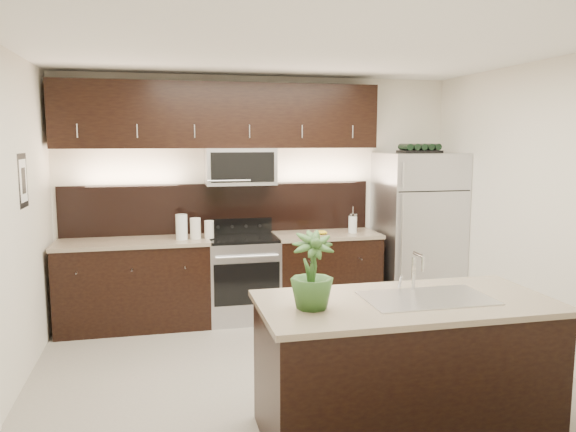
# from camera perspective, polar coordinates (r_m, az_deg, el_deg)

# --- Properties ---
(ground) EXTENTS (4.50, 4.50, 0.00)m
(ground) POSITION_cam_1_polar(r_m,az_deg,el_deg) (4.91, 1.43, -16.20)
(ground) COLOR gray
(ground) RESTS_ON ground
(room_walls) EXTENTS (4.52, 4.02, 2.71)m
(room_walls) POSITION_cam_1_polar(r_m,az_deg,el_deg) (4.43, 0.23, 3.92)
(room_walls) COLOR silver
(room_walls) RESTS_ON ground
(counter_run) EXTENTS (3.51, 0.65, 0.94)m
(counter_run) POSITION_cam_1_polar(r_m,az_deg,el_deg) (6.26, -6.49, -6.36)
(counter_run) COLOR black
(counter_run) RESTS_ON ground
(upper_fixtures) EXTENTS (3.49, 0.40, 1.66)m
(upper_fixtures) POSITION_cam_1_polar(r_m,az_deg,el_deg) (6.22, -6.64, 9.07)
(upper_fixtures) COLOR black
(upper_fixtures) RESTS_ON counter_run
(island) EXTENTS (1.96, 0.96, 0.94)m
(island) POSITION_cam_1_polar(r_m,az_deg,el_deg) (3.99, 11.70, -14.82)
(island) COLOR black
(island) RESTS_ON ground
(sink_faucet) EXTENTS (0.84, 0.50, 0.28)m
(sink_faucet) POSITION_cam_1_polar(r_m,az_deg,el_deg) (3.90, 13.86, -7.88)
(sink_faucet) COLOR silver
(sink_faucet) RESTS_ON island
(refrigerator) EXTENTS (0.89, 0.80, 1.84)m
(refrigerator) POSITION_cam_1_polar(r_m,az_deg,el_deg) (6.73, 12.96, -1.60)
(refrigerator) COLOR #B2B2B7
(refrigerator) RESTS_ON ground
(wine_rack) EXTENTS (0.45, 0.28, 0.11)m
(wine_rack) POSITION_cam_1_polar(r_m,az_deg,el_deg) (6.65, 13.22, 6.68)
(wine_rack) COLOR black
(wine_rack) RESTS_ON refrigerator
(plant) EXTENTS (0.27, 0.27, 0.48)m
(plant) POSITION_cam_1_polar(r_m,az_deg,el_deg) (3.52, 2.45, -5.57)
(plant) COLOR #2B5120
(plant) RESTS_ON island
(canisters) EXTENTS (0.40, 0.12, 0.27)m
(canisters) POSITION_cam_1_polar(r_m,az_deg,el_deg) (6.07, -9.72, -1.20)
(canisters) COLOR silver
(canisters) RESTS_ON counter_run
(french_press) EXTENTS (0.10, 0.10, 0.29)m
(french_press) POSITION_cam_1_polar(r_m,az_deg,el_deg) (6.42, 6.59, -0.74)
(french_press) COLOR silver
(french_press) RESTS_ON counter_run
(bananas) EXTENTS (0.15, 0.12, 0.05)m
(bananas) POSITION_cam_1_polar(r_m,az_deg,el_deg) (6.27, 2.89, -1.68)
(bananas) COLOR gold
(bananas) RESTS_ON counter_run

